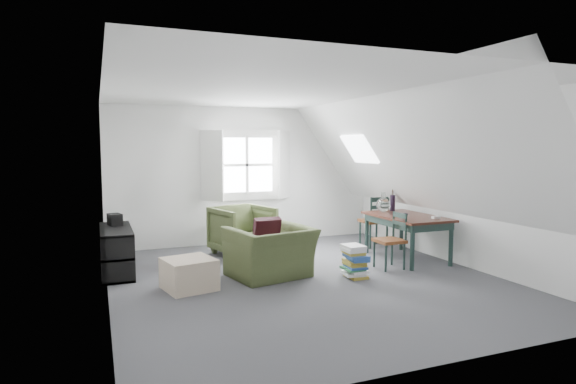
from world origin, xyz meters
name	(u,v)px	position (x,y,z in m)	size (l,w,h in m)	color
floor	(306,279)	(0.00, 0.00, 0.00)	(5.50, 5.50, 0.00)	#45464A
ceiling	(307,91)	(0.00, 0.00, 2.50)	(5.50, 5.50, 0.00)	white
wall_back	(246,176)	(0.00, 2.75, 1.25)	(5.00, 5.00, 0.00)	white
wall_front	(446,214)	(0.00, -2.75, 1.25)	(5.00, 5.00, 0.00)	white
wall_left	(105,194)	(-2.50, 0.00, 1.25)	(5.50, 5.50, 0.00)	white
wall_right	(457,182)	(2.50, 0.00, 1.25)	(5.50, 5.50, 0.00)	white
slope_left	(188,147)	(-1.55, 0.00, 1.78)	(5.50, 5.50, 0.00)	white
slope_right	(405,147)	(1.55, 0.00, 1.78)	(5.50, 5.50, 0.00)	white
dormer_window	(247,165)	(0.00, 2.68, 1.45)	(1.71, 0.35, 1.30)	white
skylight	(359,149)	(1.55, 1.30, 1.75)	(0.55, 0.75, 0.04)	white
armchair_near	(270,277)	(-0.40, 0.30, 0.00)	(1.06, 0.92, 0.69)	#414D26
armchair_far	(243,254)	(-0.36, 1.78, 0.00)	(0.87, 0.89, 0.81)	#414D26
throw_pillow	(267,231)	(-0.40, 0.45, 0.62)	(0.37, 0.11, 0.37)	#330E17
ottoman	(189,274)	(-1.54, 0.14, 0.19)	(0.58, 0.58, 0.39)	#BCA78C
dining_table	(407,221)	(1.96, 0.49, 0.61)	(0.84, 1.41, 0.70)	#34140D
demijohn	(383,204)	(1.81, 0.94, 0.83)	(0.23, 0.23, 0.32)	silver
vase_twigs	(393,202)	(2.06, 1.04, 0.85)	(0.09, 0.10, 0.67)	black
cup	(405,219)	(1.71, 0.19, 0.70)	(0.09, 0.09, 0.08)	black
paper_box	(436,217)	(2.16, 0.04, 0.72)	(0.11, 0.07, 0.04)	white
dining_chair_far	(375,220)	(2.01, 1.51, 0.47)	(0.43, 0.43, 0.91)	#602E13
dining_chair_near	(391,239)	(1.41, 0.10, 0.43)	(0.38, 0.38, 0.82)	#602E13
media_shelf	(117,253)	(-2.35, 1.26, 0.29)	(0.42, 1.26, 0.65)	black
electronics_box	(115,220)	(-2.35, 1.56, 0.72)	(0.16, 0.23, 0.18)	black
magazine_stack	(355,261)	(0.66, -0.16, 0.22)	(0.33, 0.40, 0.45)	#B29933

